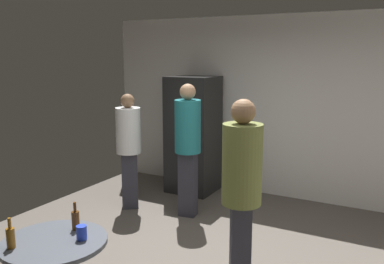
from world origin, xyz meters
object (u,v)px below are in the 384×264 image
person_in_teal_shirt (188,140)px  foreground_table (55,253)px  beer_bottle_amber (11,237)px  plastic_cup_blue (82,233)px  refrigerator (193,135)px  person_in_white_shirt (129,143)px  person_in_olive_shirt (242,185)px  beer_bottle_brown (76,220)px

person_in_teal_shirt → foreground_table: bearing=-1.2°
beer_bottle_amber → plastic_cup_blue: size_ratio=2.09×
refrigerator → person_in_white_shirt: size_ratio=1.12×
foreground_table → person_in_olive_shirt: size_ratio=0.45×
beer_bottle_amber → person_in_white_shirt: 2.78m
beer_bottle_brown → person_in_teal_shirt: 2.31m
foreground_table → beer_bottle_amber: beer_bottle_amber is taller
foreground_table → plastic_cup_blue: size_ratio=7.27×
person_in_white_shirt → refrigerator: bearing=121.4°
refrigerator → foreground_table: refrigerator is taller
beer_bottle_amber → person_in_olive_shirt: (1.27, 1.32, 0.22)m
refrigerator → beer_bottle_brown: refrigerator is taller
person_in_olive_shirt → beer_bottle_amber: bearing=17.9°
person_in_olive_shirt → person_in_teal_shirt: bearing=-75.4°
refrigerator → beer_bottle_amber: size_ratio=7.83×
refrigerator → foreground_table: size_ratio=2.25×
refrigerator → person_in_teal_shirt: (0.44, -0.96, 0.14)m
person_in_white_shirt → person_in_olive_shirt: size_ratio=0.91×
plastic_cup_blue → person_in_teal_shirt: size_ratio=0.06×
foreground_table → person_in_teal_shirt: person_in_teal_shirt is taller
plastic_cup_blue → person_in_white_shirt: size_ratio=0.07×
refrigerator → beer_bottle_brown: 3.32m
plastic_cup_blue → beer_bottle_brown: bearing=146.2°
person_in_white_shirt → person_in_olive_shirt: 2.55m
foreground_table → beer_bottle_brown: bearing=89.8°
person_in_teal_shirt → beer_bottle_amber: bearing=-5.4°
plastic_cup_blue → person_in_white_shirt: bearing=119.4°
person_in_white_shirt → person_in_olive_shirt: person_in_olive_shirt is taller
beer_bottle_brown → person_in_teal_shirt: person_in_teal_shirt is taller
beer_bottle_amber → beer_bottle_brown: bearing=69.0°
refrigerator → foreground_table: (0.69, -3.48, -0.27)m
person_in_teal_shirt → person_in_white_shirt: bearing=-87.7°
refrigerator → foreground_table: 3.56m
beer_bottle_brown → person_in_white_shirt: person_in_white_shirt is taller
beer_bottle_amber → foreground_table: bearing=53.1°
foreground_table → person_in_white_shirt: person_in_white_shirt is taller
plastic_cup_blue → person_in_olive_shirt: size_ratio=0.06×
beer_bottle_brown → person_in_white_shirt: 2.42m
person_in_teal_shirt → refrigerator: bearing=-162.0°
person_in_olive_shirt → foreground_table: bearing=16.5°
foreground_table → person_in_teal_shirt: bearing=95.6°
plastic_cup_blue → person_in_white_shirt: 2.61m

